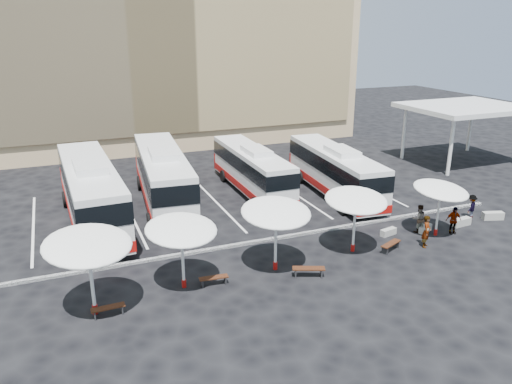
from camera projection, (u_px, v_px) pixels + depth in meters
name	position (u px, v px, depth m)	size (l,w,h in m)	color
ground	(260.00, 246.00, 28.44)	(120.00, 120.00, 0.00)	black
sandstone_building	(143.00, 18.00, 52.31)	(42.00, 18.25, 29.60)	tan
service_canopy	(465.00, 109.00, 44.29)	(10.00, 8.00, 5.20)	white
curb_divider	(256.00, 242.00, 28.85)	(34.00, 0.25, 0.15)	black
bay_lines	(216.00, 202.00, 35.45)	(24.15, 12.00, 0.01)	white
bus_0	(91.00, 190.00, 31.06)	(3.43, 13.54, 4.27)	white
bus_1	(163.00, 175.00, 34.39)	(4.03, 13.38, 4.18)	white
bus_2	(252.00, 169.00, 37.01)	(2.78, 11.38, 3.60)	white
bus_3	(335.00, 170.00, 36.41)	(3.50, 11.96, 3.74)	white
sunshade_0	(88.00, 246.00, 20.78)	(4.74, 4.77, 3.85)	white
sunshade_1	(181.00, 230.00, 23.07)	(4.12, 4.15, 3.51)	white
sunshade_2	(276.00, 213.00, 24.78)	(3.52, 3.56, 3.69)	white
sunshade_3	(356.00, 200.00, 26.89)	(3.90, 3.94, 3.53)	white
sunshade_4	(441.00, 190.00, 29.06)	(4.11, 4.13, 3.32)	white
wood_bench_0	(108.00, 309.00, 21.56)	(1.44, 0.42, 0.44)	black
wood_bench_1	(214.00, 279.00, 24.12)	(1.45, 0.51, 0.43)	black
wood_bench_2	(309.00, 270.00, 24.89)	(1.66, 1.03, 0.50)	black
wood_bench_3	(391.00, 245.00, 27.76)	(1.56, 0.98, 0.47)	black
conc_bench_0	(388.00, 232.00, 29.88)	(1.07, 0.36, 0.40)	gray
conc_bench_1	(425.00, 229.00, 30.35)	(1.07, 0.36, 0.40)	gray
conc_bench_2	(461.00, 222.00, 31.27)	(1.28, 0.43, 0.48)	gray
conc_bench_3	(493.00, 216.00, 32.26)	(1.33, 0.44, 0.50)	gray
passenger_0	(427.00, 231.00, 28.09)	(0.68, 0.45, 1.88)	black
passenger_1	(419.00, 219.00, 30.11)	(0.85, 0.66, 1.75)	black
passenger_2	(454.00, 220.00, 29.91)	(1.00, 0.42, 1.70)	black
passenger_3	(471.00, 207.00, 32.25)	(1.04, 0.60, 1.61)	black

